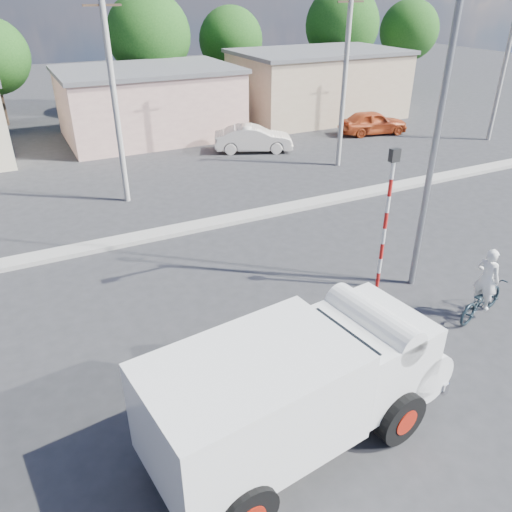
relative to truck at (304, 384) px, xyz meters
name	(u,v)px	position (x,y,z in m)	size (l,w,h in m)	color
ground_plane	(315,343)	(1.94, 2.50, -1.45)	(120.00, 120.00, 0.00)	#2C2C2F
median	(204,225)	(1.94, 10.50, -1.37)	(40.00, 0.80, 0.16)	#99968E
truck	(304,384)	(0.00, 0.00, 0.00)	(6.56, 3.15, 2.61)	black
bicycle	(481,300)	(6.71, 1.49, -0.91)	(0.71, 2.04, 1.07)	black
cyclist	(484,288)	(6.71, 1.49, -0.54)	(0.66, 0.43, 1.81)	white
car_cream	(253,139)	(8.10, 18.69, -0.73)	(1.51, 4.32, 1.42)	beige
car_red	(373,122)	(16.48, 18.74, -0.72)	(1.70, 4.24, 1.44)	#B9461D
traffic_pole	(387,209)	(5.14, 4.00, 1.15)	(0.28, 0.18, 4.36)	red
streetlight	(434,125)	(6.08, 3.70, 3.52)	(2.34, 0.22, 9.00)	slate
building_row	(134,102)	(3.04, 24.50, 0.69)	(37.80, 7.30, 4.44)	beige
tree_row	(194,37)	(9.39, 31.03, 3.51)	(51.24, 7.43, 8.42)	#38281E
utility_poles	(236,94)	(5.19, 14.50, 2.62)	(35.40, 0.24, 8.00)	#99968E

